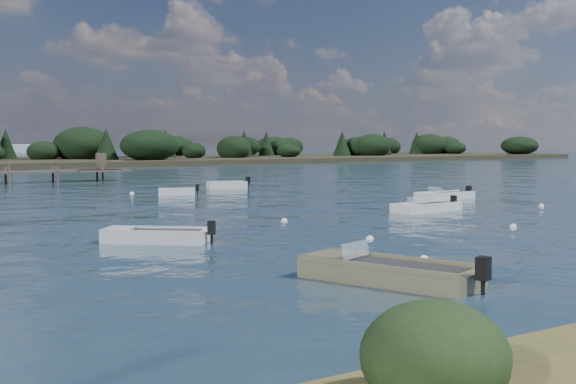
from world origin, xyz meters
TOP-DOWN VIEW (x-y plane):
  - ground at (0.00, 60.00)m, footprint 400.00×400.00m
  - dinghy_mid_grey at (-7.80, 5.61)m, footprint 4.08×3.71m
  - dinghy_near_olive at (-5.34, -5.35)m, footprint 3.48×5.49m
  - tender_far_grey_b at (8.93, 31.27)m, footprint 3.60×1.89m
  - tender_far_white at (2.78, 27.38)m, footprint 2.90×2.00m
  - dinghy_mid_white_b at (16.25, 14.07)m, footprint 4.50×1.60m
  - dinghy_mid_white_a at (9.54, 8.75)m, footprint 4.60×1.93m
  - buoy_a at (-1.88, -3.13)m, footprint 0.32×0.32m
  - buoy_b at (7.88, 1.34)m, footprint 0.32×0.32m
  - buoy_c at (-7.57, 10.32)m, footprint 0.32×0.32m
  - buoy_d at (17.56, 7.33)m, footprint 0.32×0.32m
  - buoy_e at (0.47, 30.29)m, footprint 0.32×0.32m
  - buoy_extra_a at (0.30, 8.97)m, footprint 0.32×0.32m
  - buoy_extra_b at (-0.26, 1.71)m, footprint 0.32×0.32m
  - far_headland at (25.00, 100.00)m, footprint 190.00×40.00m

SIDE VIEW (x-z plane):
  - ground at x=0.00m, z-range 0.00..0.00m
  - buoy_a at x=-1.88m, z-range -0.16..0.16m
  - buoy_b at x=7.88m, z-range -0.16..0.16m
  - buoy_c at x=-7.57m, z-range -0.16..0.16m
  - buoy_d at x=17.56m, z-range -0.16..0.16m
  - buoy_e at x=0.47m, z-range -0.16..0.16m
  - buoy_extra_a at x=0.30m, z-range -0.16..0.16m
  - buoy_extra_b at x=-0.26m, z-range -0.16..0.16m
  - dinghy_mid_white_a at x=9.54m, z-range -0.39..0.67m
  - tender_far_white at x=2.78m, z-range -0.36..0.64m
  - dinghy_mid_white_b at x=16.25m, z-range -0.41..0.70m
  - dinghy_mid_grey at x=-7.80m, z-range -0.40..0.70m
  - tender_far_grey_b at x=8.93m, z-range -0.43..0.77m
  - dinghy_near_olive at x=-5.34m, z-range -0.49..0.84m
  - far_headland at x=25.00m, z-range -0.94..4.86m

